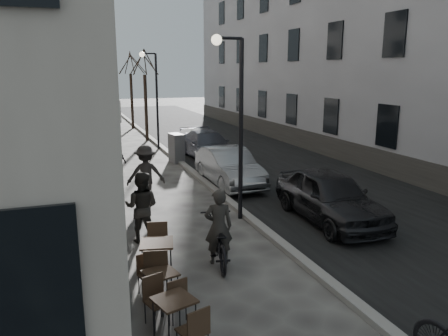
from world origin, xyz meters
TOP-DOWN VIEW (x-y plane):
  - ground at (0.00, 0.00)m, footprint 120.00×120.00m
  - road at (3.85, 16.00)m, footprint 7.30×60.00m
  - kerb at (0.20, 16.00)m, footprint 0.25×60.00m
  - streetlamp_near at (-0.17, 6.00)m, footprint 0.90×0.28m
  - streetlamp_far at (-0.17, 18.00)m, footprint 0.90×0.28m
  - tree_near at (-0.10, 21.00)m, footprint 2.40×2.40m
  - tree_far at (-0.10, 27.00)m, footprint 2.40×2.40m
  - bistro_set_a at (-3.11, 0.96)m, footprint 0.81×1.47m
  - bistro_set_b at (-3.12, 2.02)m, footprint 0.69×1.39m
  - bistro_set_c at (-2.97, 3.09)m, footprint 0.78×1.67m
  - utility_cabinet at (0.10, 14.24)m, footprint 0.60×0.94m
  - bicycle at (-1.55, 3.41)m, footprint 1.06×2.07m
  - cyclist_rider at (-1.55, 3.41)m, footprint 0.68×0.52m
  - pedestrian_near at (-2.93, 5.24)m, footprint 1.07×0.98m
  - pedestrian_mid at (-2.28, 8.44)m, footprint 1.26×0.79m
  - pedestrian_far at (-2.98, 10.89)m, footprint 1.03×0.87m
  - car_near at (2.30, 4.98)m, footprint 1.86×4.32m
  - car_mid at (1.00, 9.69)m, footprint 1.50×4.17m
  - car_far at (1.70, 14.52)m, footprint 1.90×4.55m

SIDE VIEW (x-z plane):
  - ground at x=0.00m, z-range 0.00..0.00m
  - road at x=3.85m, z-range 0.00..0.00m
  - kerb at x=0.20m, z-range 0.00..0.12m
  - bistro_set_b at x=-3.12m, z-range 0.01..0.81m
  - bistro_set_a at x=-3.11m, z-range 0.01..0.85m
  - bistro_set_c at x=-2.97m, z-range 0.01..0.97m
  - bicycle at x=-1.55m, z-range 0.00..1.03m
  - car_far at x=1.70m, z-range 0.00..1.31m
  - utility_cabinet at x=0.10m, z-range 0.00..1.33m
  - car_mid at x=1.00m, z-range 0.00..1.37m
  - car_near at x=2.30m, z-range 0.00..1.45m
  - pedestrian_far at x=-2.98m, z-range 0.00..1.65m
  - cyclist_rider at x=-1.55m, z-range 0.00..1.69m
  - pedestrian_near at x=-2.93m, z-range 0.00..1.78m
  - pedestrian_mid at x=-2.28m, z-range 0.00..1.88m
  - streetlamp_near at x=-0.17m, z-range 0.62..5.71m
  - streetlamp_far at x=-0.17m, z-range 0.62..5.71m
  - tree_near at x=-0.10m, z-range 1.81..7.51m
  - tree_far at x=-0.10m, z-range 1.81..7.51m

